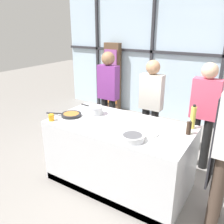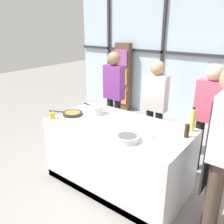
% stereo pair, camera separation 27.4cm
% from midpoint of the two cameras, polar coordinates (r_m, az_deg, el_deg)
% --- Properties ---
extents(ground_plane, '(18.00, 18.00, 0.00)m').
position_cam_midpoint_polar(ground_plane, '(3.56, 3.66, -16.41)').
color(ground_plane, gray).
extents(back_window_wall, '(6.40, 0.10, 2.80)m').
position_cam_midpoint_polar(back_window_wall, '(5.44, 20.97, 11.41)').
color(back_window_wall, silver).
rests_on(back_window_wall, ground_plane).
extents(bookshelf, '(0.42, 0.19, 1.71)m').
position_cam_midpoint_polar(bookshelf, '(6.11, 3.90, 8.30)').
color(bookshelf, brown).
rests_on(bookshelf, ground_plane).
extents(demo_island, '(1.87, 0.99, 0.90)m').
position_cam_midpoint_polar(demo_island, '(3.31, 3.80, -10.16)').
color(demo_island, silver).
rests_on(demo_island, ground_plane).
extents(chef, '(0.25, 0.43, 1.80)m').
position_cam_midpoint_polar(chef, '(2.61, 27.82, -6.79)').
color(chef, '#47382D').
rests_on(chef, ground_plane).
extents(spectator_far_left, '(0.38, 0.24, 1.69)m').
position_cam_midpoint_polar(spectator_far_left, '(4.32, 2.28, 5.07)').
color(spectator_far_left, black).
rests_on(spectator_far_left, ground_plane).
extents(spectator_center_left, '(0.38, 0.23, 1.61)m').
position_cam_midpoint_polar(spectator_center_left, '(3.93, 12.34, 2.21)').
color(spectator_center_left, black).
rests_on(spectator_center_left, ground_plane).
extents(spectator_center_right, '(0.40, 0.23, 1.64)m').
position_cam_midpoint_polar(spectator_center_right, '(3.68, 24.21, -0.26)').
color(spectator_center_right, black).
rests_on(spectator_center_right, ground_plane).
extents(frying_pan, '(0.48, 0.30, 0.04)m').
position_cam_midpoint_polar(frying_pan, '(3.44, -7.33, -0.36)').
color(frying_pan, '#232326').
rests_on(frying_pan, demo_island).
extents(saucepan, '(0.39, 0.21, 0.12)m').
position_cam_midpoint_polar(saucepan, '(3.44, -1.38, 0.55)').
color(saucepan, silver).
rests_on(saucepan, demo_island).
extents(white_plate, '(0.25, 0.25, 0.01)m').
position_cam_midpoint_polar(white_plate, '(2.85, 10.70, -5.36)').
color(white_plate, white).
rests_on(white_plate, demo_island).
extents(mixing_bowl, '(0.27, 0.27, 0.07)m').
position_cam_midpoint_polar(mixing_bowl, '(2.66, 6.67, -6.32)').
color(mixing_bowl, silver).
rests_on(mixing_bowl, demo_island).
extents(oil_bottle, '(0.07, 0.07, 0.31)m').
position_cam_midpoint_polar(oil_bottle, '(3.05, 21.30, -1.87)').
color(oil_bottle, '#E0CC4C').
rests_on(oil_bottle, demo_island).
extents(pepper_grinder, '(0.06, 0.06, 0.19)m').
position_cam_midpoint_polar(pepper_grinder, '(2.89, 20.18, -4.22)').
color(pepper_grinder, '#332319').
rests_on(pepper_grinder, demo_island).
extents(juice_glass_near, '(0.08, 0.08, 0.09)m').
position_cam_midpoint_polar(juice_glass_near, '(3.33, -11.89, -0.87)').
color(juice_glass_near, orange).
rests_on(juice_glass_near, demo_island).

